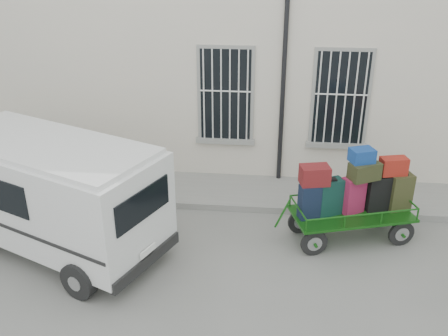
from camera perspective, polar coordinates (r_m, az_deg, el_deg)
ground at (r=10.25m, az=0.76°, el=-8.80°), size 80.00×80.00×0.00m
building at (r=14.26m, az=2.88°, el=14.07°), size 24.00×5.15×6.00m
sidewalk at (r=12.10m, az=1.70°, el=-2.71°), size 24.00×1.70×0.15m
luggage_cart at (r=10.29m, az=14.64°, el=-3.12°), size 2.86×1.72×1.99m
van at (r=10.08m, az=-19.17°, el=-2.33°), size 4.87×3.52×2.28m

